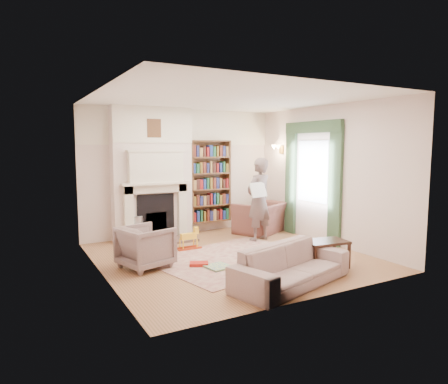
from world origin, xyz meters
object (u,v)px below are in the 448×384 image
bookcase (210,181)px  armchair_left (146,247)px  man_reading (259,200)px  paraffin_heater (137,229)px  coffee_table (325,254)px  sofa (292,265)px  rocking_horse (188,239)px  armchair_reading (260,218)px

bookcase → armchair_left: 3.08m
man_reading → paraffin_heater: (-2.29, 1.09, -0.60)m
armchair_left → coffee_table: 2.95m
bookcase → paraffin_heater: bearing=-173.0°
sofa → armchair_left: bearing=115.2°
coffee_table → rocking_horse: 2.61m
paraffin_heater → rocking_horse: size_ratio=1.14×
bookcase → coffee_table: (0.39, -3.42, -0.95)m
bookcase → man_reading: 1.43m
rocking_horse → coffee_table: bearing=-55.6°
sofa → paraffin_heater: size_ratio=3.54×
man_reading → armchair_reading: bearing=-142.2°
rocking_horse → sofa: bearing=-79.5°
coffee_table → armchair_reading: bearing=86.5°
armchair_reading → rocking_horse: 2.14m
sofa → rocking_horse: 2.57m
bookcase → coffee_table: bookcase is taller
sofa → man_reading: man_reading is taller
armchair_reading → man_reading: bearing=26.0°
bookcase → coffee_table: 3.57m
armchair_left → rocking_horse: armchair_left is taller
bookcase → armchair_reading: (0.94, -0.71, -0.82)m
bookcase → sofa: bookcase is taller
armchair_left → man_reading: (2.67, 0.69, 0.52)m
man_reading → coffee_table: man_reading is taller
sofa → man_reading: (1.10, 2.50, 0.59)m
man_reading → rocking_horse: 1.73m
sofa → man_reading: size_ratio=1.12×
armchair_left → paraffin_heater: 1.83m
sofa → man_reading: bearing=50.3°
man_reading → rocking_horse: man_reading is taller
armchair_reading → armchair_left: (-3.12, -1.29, -0.00)m
armchair_reading → paraffin_heater: (-2.74, 0.49, -0.08)m
bookcase → armchair_left: (-2.19, -2.00, -0.83)m
armchair_reading → coffee_table: bearing=51.5°
armchair_reading → armchair_left: 3.38m
man_reading → rocking_horse: size_ratio=3.60×
armchair_reading → rocking_horse: (-2.05, -0.58, -0.14)m
sofa → paraffin_heater: sofa is taller
armchair_reading → bookcase: bearing=-64.4°
armchair_reading → man_reading: 0.91m
man_reading → armchair_left: bearing=-0.8°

